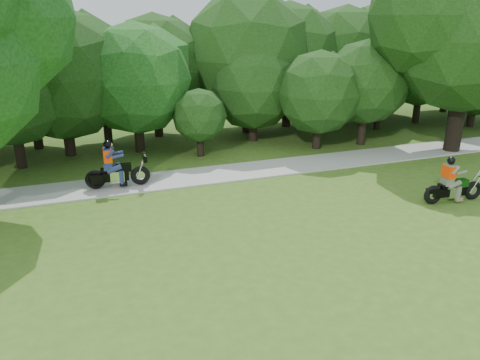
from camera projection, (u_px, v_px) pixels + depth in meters
ground at (352, 256)px, 12.83m from camera, size 100.00×100.00×0.00m
walkway at (248, 171)px, 19.90m from camera, size 60.00×2.20×0.06m
tree_line at (227, 68)px, 24.89m from camera, size 39.64×11.95×7.84m
big_tree_east at (464, 21)px, 21.22m from camera, size 9.07×6.89×10.46m
chopper_motorcycle at (452, 185)px, 16.42m from camera, size 2.36×0.67×1.69m
touring_motorcycle at (113, 170)px, 17.67m from camera, size 2.44×0.76×1.86m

